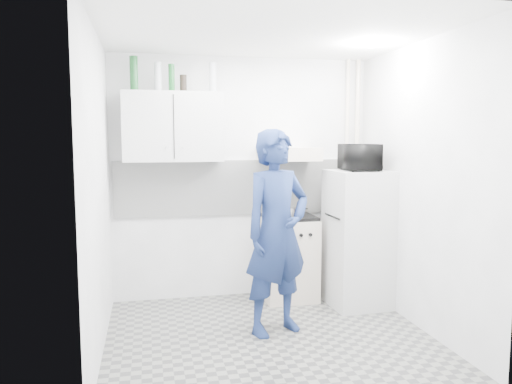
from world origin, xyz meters
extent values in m
plane|color=slate|center=(0.00, 0.00, 0.00)|extent=(2.80, 2.80, 0.00)
plane|color=white|center=(0.00, 0.00, 2.60)|extent=(2.80, 2.80, 0.00)
plane|color=white|center=(0.00, 1.25, 1.30)|extent=(2.80, 0.00, 2.80)
plane|color=white|center=(-1.40, 0.00, 1.30)|extent=(0.00, 2.60, 2.60)
plane|color=white|center=(1.40, 0.00, 1.30)|extent=(0.00, 2.60, 2.60)
imported|color=navy|center=(0.09, 0.11, 0.91)|extent=(0.78, 0.65, 1.82)
cube|color=beige|center=(0.46, 1.00, 0.44)|extent=(0.55, 0.55, 0.88)
cube|color=silver|center=(1.10, 0.63, 0.70)|extent=(0.61, 0.61, 1.41)
cube|color=black|center=(0.46, 1.00, 0.90)|extent=(0.53, 0.53, 0.03)
cylinder|color=silver|center=(0.44, 0.96, 0.96)|extent=(0.16, 0.16, 0.09)
imported|color=black|center=(1.10, 0.63, 1.54)|extent=(0.52, 0.38, 0.27)
cylinder|color=#144C1E|center=(-1.12, 1.07, 2.37)|extent=(0.08, 0.08, 0.34)
cylinder|color=#B2B7BC|center=(-0.89, 1.07, 2.35)|extent=(0.07, 0.07, 0.29)
cylinder|color=#144C1E|center=(-0.75, 1.07, 2.34)|extent=(0.06, 0.06, 0.28)
cylinder|color=black|center=(-0.64, 1.07, 2.29)|extent=(0.07, 0.07, 0.17)
cylinder|color=#B2B7BC|center=(-0.34, 1.07, 2.35)|extent=(0.08, 0.08, 0.31)
cube|color=silver|center=(-0.75, 1.07, 1.85)|extent=(1.00, 0.35, 0.70)
cube|color=beige|center=(0.45, 1.00, 1.57)|extent=(0.60, 0.50, 0.14)
cube|color=white|center=(0.00, 1.24, 1.20)|extent=(2.74, 0.03, 0.60)
cylinder|color=beige|center=(1.30, 1.17, 1.30)|extent=(0.05, 0.05, 2.60)
cylinder|color=beige|center=(1.18, 1.17, 1.30)|extent=(0.04, 0.04, 2.60)
cylinder|color=white|center=(1.00, 0.20, 2.57)|extent=(0.10, 0.10, 0.02)
camera|label=1|loc=(-1.01, -4.10, 1.74)|focal=35.00mm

